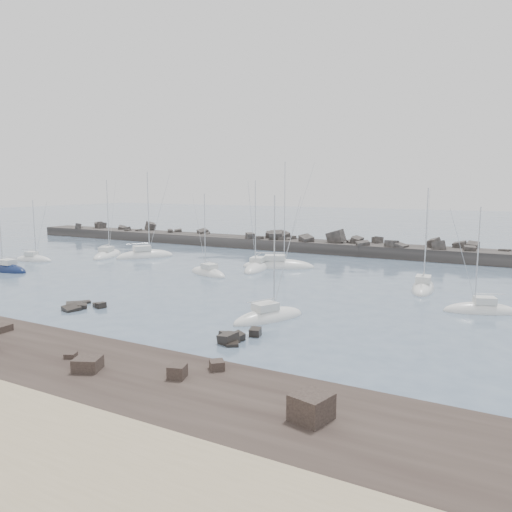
{
  "coord_description": "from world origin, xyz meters",
  "views": [
    {
      "loc": [
        31.74,
        -41.49,
        11.35
      ],
      "look_at": [
        2.3,
        12.0,
        2.63
      ],
      "focal_mm": 35.0,
      "sensor_mm": 36.0,
      "label": 1
    }
  ],
  "objects": [
    {
      "name": "sailboat_6",
      "position": [
        -0.27,
        16.88,
        0.14
      ],
      "size": [
        4.18,
        8.48,
        12.94
      ],
      "color": "silver",
      "rests_on": "ground"
    },
    {
      "name": "ground",
      "position": [
        0.0,
        0.0,
        0.0
      ],
      "size": [
        400.0,
        400.0,
        0.0
      ],
      "primitive_type": "plane",
      "color": "#4C6077",
      "rests_on": "ground"
    },
    {
      "name": "sailboat_7",
      "position": [
        12.81,
        -4.9,
        0.14
      ],
      "size": [
        5.07,
        7.4,
        11.41
      ],
      "color": "silver",
      "rests_on": "ground"
    },
    {
      "name": "sailboat_3",
      "position": [
        -21.2,
        18.29,
        0.16
      ],
      "size": [
        7.52,
        9.05,
        14.49
      ],
      "color": "silver",
      "rests_on": "ground"
    },
    {
      "name": "sailboat_8",
      "position": [
        28.4,
        6.41,
        0.14
      ],
      "size": [
        6.7,
        4.06,
        10.31
      ],
      "color": "silver",
      "rests_on": "ground"
    },
    {
      "name": "sailboat_2",
      "position": [
        -28.85,
        -0.34,
        0.14
      ],
      "size": [
        7.46,
        2.48,
        11.86
      ],
      "color": "#0F1C41",
      "rests_on": "ground"
    },
    {
      "name": "sailboat_9",
      "position": [
        22.03,
        13.94,
        0.15
      ],
      "size": [
        3.12,
        7.71,
        12.04
      ],
      "color": "silver",
      "rests_on": "ground"
    },
    {
      "name": "sailboat_0",
      "position": [
        -33.36,
        7.27,
        0.14
      ],
      "size": [
        6.43,
        3.32,
        9.94
      ],
      "color": "silver",
      "rests_on": "ground"
    },
    {
      "name": "sailboat_4",
      "position": [
        1.55,
        19.77,
        0.14
      ],
      "size": [
        10.37,
        6.65,
        15.58
      ],
      "color": "silver",
      "rests_on": "ground"
    },
    {
      "name": "breakwater",
      "position": [
        -6.92,
        38.0,
        0.32
      ],
      "size": [
        115.0,
        7.09,
        5.52
      ],
      "color": "#2C2927",
      "rests_on": "ground"
    },
    {
      "name": "rock_cluster_far",
      "position": [
        13.36,
        -11.44,
        0.18
      ],
      "size": [
        2.66,
        3.96,
        1.3
      ],
      "color": "black",
      "rests_on": "ground"
    },
    {
      "name": "sailboat_1",
      "position": [
        -26.93,
        16.0,
        0.14
      ],
      "size": [
        5.16,
        8.64,
        13.13
      ],
      "color": "silver",
      "rests_on": "ground"
    },
    {
      "name": "sailboat_5",
      "position": [
        -3.9,
        10.51,
        0.13
      ],
      "size": [
        7.28,
        4.61,
        11.11
      ],
      "color": "silver",
      "rests_on": "ground"
    },
    {
      "name": "rock_cluster_near",
      "position": [
        -4.44,
        -9.97,
        -0.03
      ],
      "size": [
        3.68,
        4.04,
        1.25
      ],
      "color": "black",
      "rests_on": "ground"
    }
  ]
}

